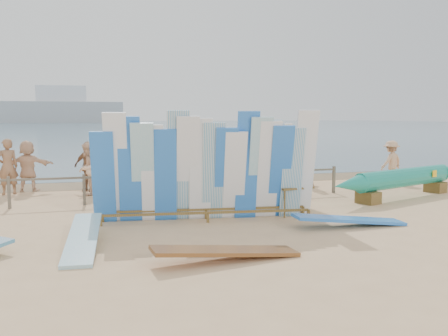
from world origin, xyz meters
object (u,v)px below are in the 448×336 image
object	(u,v)px
flat_board_d	(349,226)
beachgoer_extra_0	(391,162)
flat_board_a	(83,248)
beach_chair_left	(171,189)
stroller	(231,181)
beachgoer_10	(282,164)
beachgoer_9	(295,159)
beachgoer_6	(245,166)
beachgoer_4	(88,166)
beachgoer_3	(118,164)
vendor_table	(292,199)
main_surfboard_rack	(207,172)
side_surfboard_rack	(273,167)
beach_chair_right	(201,189)
outrigger_canoe	(405,179)
beachgoer_11	(28,166)
flat_board_c	(227,260)
beachgoer_2	(87,169)
beachgoer_8	(304,164)
beachgoer_5	(174,158)
beachgoer_1	(7,167)

from	to	relation	value
flat_board_d	beachgoer_extra_0	world-z (taller)	beachgoer_extra_0
flat_board_a	beach_chair_left	xyz separation A→B (m)	(2.60, 5.34, 0.26)
stroller	beachgoer_10	world-z (taller)	beachgoer_10
beachgoer_extra_0	beachgoer_9	distance (m)	3.65
beachgoer_6	beachgoer_4	bearing A→B (deg)	122.29
beachgoer_3	beachgoer_extra_0	world-z (taller)	beachgoer_3
vendor_table	beachgoer_6	bearing A→B (deg)	78.78
main_surfboard_rack	side_surfboard_rack	world-z (taller)	main_surfboard_rack
vendor_table	beach_chair_left	size ratio (longest dim) A/B	1.37
beachgoer_6	main_surfboard_rack	bearing A→B (deg)	-165.07
beachgoer_9	beach_chair_right	bearing A→B (deg)	-26.98
stroller	main_surfboard_rack	bearing A→B (deg)	-103.28
main_surfboard_rack	beach_chair_left	xyz separation A→B (m)	(-0.29, 3.66, -0.95)
outrigger_canoe	beachgoer_11	world-z (taller)	beachgoer_11
beachgoer_10	beachgoer_extra_0	distance (m)	4.31
outrigger_canoe	beachgoer_9	distance (m)	4.79
flat_board_c	beach_chair_right	world-z (taller)	beach_chair_right
beachgoer_10	side_surfboard_rack	bearing A→B (deg)	51.33
flat_board_d	beachgoer_4	world-z (taller)	beachgoer_4
beachgoer_2	beachgoer_11	distance (m)	2.36
stroller	beachgoer_11	world-z (taller)	beachgoer_11
stroller	beachgoer_2	distance (m)	4.71
beach_chair_right	beachgoer_6	world-z (taller)	beachgoer_6
outrigger_canoe	flat_board_c	xyz separation A→B (m)	(-7.21, -4.79, -0.60)
beachgoer_10	beachgoer_8	world-z (taller)	beachgoer_8
outrigger_canoe	beachgoer_4	xyz separation A→B (m)	(-9.60, 4.06, 0.26)
beachgoer_11	beachgoer_6	bearing A→B (deg)	174.74
side_surfboard_rack	vendor_table	xyz separation A→B (m)	(0.00, -1.36, -0.71)
beachgoer_6	beachgoer_9	size ratio (longest dim) A/B	0.94
beachgoer_8	beachgoer_10	bearing A→B (deg)	-60.42
flat_board_d	beachgoer_6	world-z (taller)	beachgoer_6
beachgoer_6	beachgoer_2	bearing A→B (deg)	131.41
vendor_table	beachgoer_2	xyz separation A→B (m)	(-5.13, 4.69, 0.45)
beachgoer_8	beachgoer_9	bearing A→B (deg)	-111.95
beachgoer_4	beachgoer_3	bearing A→B (deg)	38.55
side_surfboard_rack	flat_board_a	bearing A→B (deg)	171.90
main_surfboard_rack	beachgoer_5	size ratio (longest dim) A/B	2.92
outrigger_canoe	beachgoer_6	world-z (taller)	beachgoer_6
flat_board_d	beach_chair_right	bearing A→B (deg)	27.55
flat_board_c	stroller	distance (m)	7.51
beachgoer_3	beachgoer_4	size ratio (longest dim) A/B	1.05
beachgoer_6	beachgoer_8	xyz separation A→B (m)	(2.22, -0.08, 0.02)
beach_chair_left	beachgoer_8	size ratio (longest dim) A/B	0.52
stroller	beachgoer_6	bearing A→B (deg)	53.32
side_surfboard_rack	beachgoer_2	xyz separation A→B (m)	(-5.13, 3.33, -0.27)
beach_chair_right	beachgoer_6	xyz separation A→B (m)	(1.81, 1.01, 0.59)
vendor_table	beachgoer_8	size ratio (longest dim) A/B	0.72
beachgoer_10	beachgoer_1	xyz separation A→B (m)	(-9.49, 0.40, 0.13)
flat_board_d	beach_chair_right	size ratio (longest dim) A/B	3.26
vendor_table	flat_board_c	bearing A→B (deg)	-138.29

